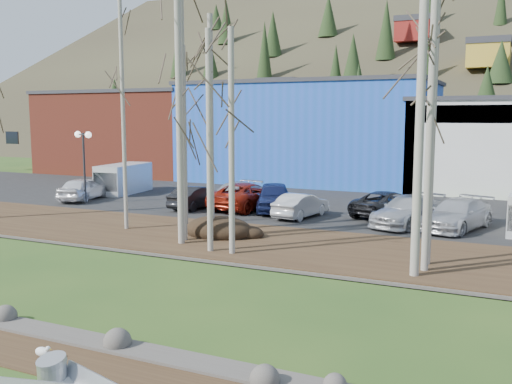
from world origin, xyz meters
The scene contains 32 objects.
dirt_strip centered at (0.00, 2.10, 0.01)m, with size 80.00×1.80×0.03m, color #382616.
near_bank_rocks centered at (0.00, 3.10, 0.00)m, with size 80.00×0.80×0.50m, color #47423D, non-canonical shape.
river centered at (0.00, 7.20, 0.00)m, with size 80.00×8.00×0.90m, color black, non-canonical shape.
far_bank_rocks centered at (0.00, 11.30, 0.00)m, with size 80.00×0.80×0.46m, color #47423D, non-canonical shape.
far_bank centered at (0.00, 14.50, 0.07)m, with size 80.00×7.00×0.15m, color #382616.
parking_lot centered at (0.00, 25.00, 0.07)m, with size 80.00×14.00×0.14m, color black.
building_brick centered at (-24.00, 39.00, 3.91)m, with size 16.32×12.24×7.80m.
building_blue centered at (-6.00, 39.00, 4.16)m, with size 20.40×12.24×8.30m.
hillside centered at (0.00, 84.00, 17.50)m, with size 160.00×72.00×35.00m, color #31281C, non-canonical shape.
seagull centered at (0.80, 1.90, 0.18)m, with size 0.46×0.22×0.33m.
dirt_mound centered at (-1.76, 14.89, 0.47)m, with size 3.23×2.28×0.63m, color black.
birch_1 centered at (-6.49, 14.38, 6.04)m, with size 0.19×0.19×11.78m.
birch_2 centered at (-3.45, 14.74, 4.36)m, with size 0.31×0.31×8.43m.
birch_3 centered at (-2.63, 13.42, 5.86)m, with size 0.24×0.24×11.41m.
birch_4 centered at (-2.42, 12.81, 5.33)m, with size 0.28×0.28×10.35m.
birch_5 centered at (-1.91, 14.54, 4.97)m, with size 0.23×0.23×9.64m.
birch_6 centered at (0.34, 12.14, 4.47)m, with size 0.23×0.23×8.63m.
birch_7 centered at (7.35, 11.94, 5.00)m, with size 0.30×0.30×9.69m.
birch_8 centered at (7.56, 12.77, 5.47)m, with size 0.25×0.25×10.65m.
birch_9 centered at (7.51, 13.68, 5.96)m, with size 0.24×0.24×11.62m.
birch_10 centered at (-0.63, 12.14, 4.47)m, with size 0.23×0.23×8.63m.
street_lamp centered at (-13.77, 19.79, 3.61)m, with size 1.60×0.84×4.41m.
car_0 centered at (-14.82, 20.76, 0.87)m, with size 1.72×4.29×1.46m, color white.
car_1 centered at (-6.59, 21.00, 0.79)m, with size 1.38×3.96×1.31m, color black.
car_2 centered at (-3.85, 22.12, 0.90)m, with size 2.51×5.44×1.51m, color #9D200F.
car_3 centered at (-5.28, 23.18, 0.80)m, with size 1.86×4.58×1.33m, color #A9ABB1.
car_4 centered at (-2.12, 22.04, 0.95)m, with size 1.90×4.73×1.61m, color navy.
car_5 centered at (-0.02, 20.77, 0.79)m, with size 1.37×3.92×1.29m, color silver.
car_6 centered at (4.09, 23.06, 0.82)m, with size 2.26×4.89×1.36m, color #272729.
car_7 centered at (5.49, 20.89, 0.86)m, with size 2.01×4.94×1.44m, color silver.
car_8 centered at (7.81, 20.89, 0.86)m, with size 2.01×4.94×1.44m, color silver.
van_grey centered at (-14.60, 24.47, 1.14)m, with size 2.37×4.76×2.01m.
Camera 1 is at (10.39, -7.22, 5.49)m, focal length 40.00 mm.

